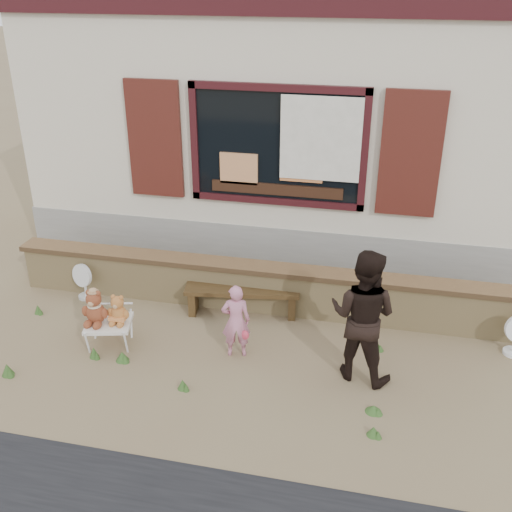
% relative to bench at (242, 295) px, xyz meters
% --- Properties ---
extents(ground, '(80.00, 80.00, 0.00)m').
position_rel_bench_xyz_m(ground, '(0.24, -0.80, -0.29)').
color(ground, brown).
rests_on(ground, ground).
extents(shopfront, '(8.04, 5.13, 4.00)m').
position_rel_bench_xyz_m(shopfront, '(0.24, 3.69, 1.71)').
color(shopfront, '#C0B39C').
rests_on(shopfront, ground).
extents(brick_wall, '(7.10, 0.36, 0.67)m').
position_rel_bench_xyz_m(brick_wall, '(0.24, 0.20, 0.05)').
color(brick_wall, tan).
rests_on(brick_wall, ground).
extents(bench, '(1.58, 0.55, 0.40)m').
position_rel_bench_xyz_m(bench, '(0.00, 0.00, 0.00)').
color(bench, '#372713').
rests_on(bench, ground).
extents(folding_chair, '(0.65, 0.61, 0.34)m').
position_rel_bench_xyz_m(folding_chair, '(-1.44, -1.09, 0.02)').
color(folding_chair, silver).
rests_on(folding_chair, ground).
extents(teddy_bear_left, '(0.40, 0.37, 0.46)m').
position_rel_bench_xyz_m(teddy_bear_left, '(-1.57, -1.13, 0.28)').
color(teddy_bear_left, brown).
rests_on(teddy_bear_left, folding_chair).
extents(teddy_bear_right, '(0.34, 0.31, 0.39)m').
position_rel_bench_xyz_m(teddy_bear_right, '(-1.30, -1.06, 0.24)').
color(teddy_bear_right, '#995B2A').
rests_on(teddy_bear_right, folding_chair).
extents(child, '(0.39, 0.30, 0.95)m').
position_rel_bench_xyz_m(child, '(0.15, -0.94, 0.19)').
color(child, pink).
rests_on(child, ground).
extents(adult, '(0.91, 0.79, 1.60)m').
position_rel_bench_xyz_m(adult, '(1.64, -1.02, 0.51)').
color(adult, black).
rests_on(adult, ground).
extents(fan_left, '(0.35, 0.23, 0.54)m').
position_rel_bench_xyz_m(fan_left, '(-2.30, -0.06, -0.02)').
color(fan_left, silver).
rests_on(fan_left, ground).
extents(grass_tufts, '(4.73, 1.72, 0.15)m').
position_rel_bench_xyz_m(grass_tufts, '(-0.49, -1.47, -0.23)').
color(grass_tufts, '#325622').
rests_on(grass_tufts, ground).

